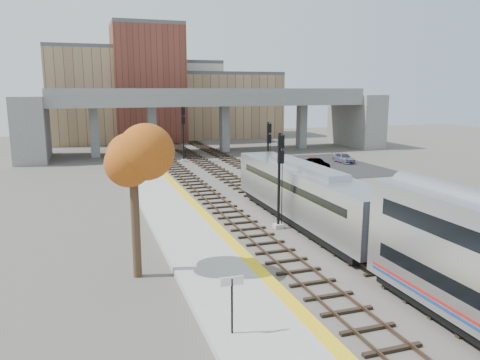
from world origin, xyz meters
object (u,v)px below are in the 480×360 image
object	(u,v)px
signal_mast_far	(183,134)
car_a	(315,163)
locomotive	(304,193)
car_b	(317,164)
tree	(133,166)
signal_mast_mid	(268,158)
car_c	(344,158)
signal_mast_near	(279,183)

from	to	relation	value
signal_mast_far	car_a	world-z (taller)	signal_mast_far
locomotive	car_a	size ratio (longest dim) A/B	5.10
car_b	locomotive	bearing A→B (deg)	-132.82
tree	car_a	world-z (taller)	tree
car_a	signal_mast_far	bearing A→B (deg)	153.41
signal_mast_mid	car_a	size ratio (longest dim) A/B	1.71
signal_mast_far	car_a	bearing A→B (deg)	-36.60
car_c	signal_mast_near	bearing A→B (deg)	-128.05
locomotive	signal_mast_far	distance (m)	31.32
locomotive	car_c	xyz separation A→B (m)	(17.40, 23.76, -1.66)
locomotive	signal_mast_mid	bearing A→B (deg)	80.39
signal_mast_near	signal_mast_mid	size ratio (longest dim) A/B	1.03
signal_mast_far	car_c	size ratio (longest dim) A/B	1.80
locomotive	car_c	distance (m)	29.50
car_a	signal_mast_near	bearing A→B (deg)	-113.03
tree	car_c	distance (m)	42.19
car_c	tree	bearing A→B (deg)	-134.24
car_a	car_b	xyz separation A→B (m)	(0.09, -0.33, -0.05)
signal_mast_near	signal_mast_mid	distance (m)	12.88
car_b	signal_mast_far	bearing A→B (deg)	129.83
signal_mast_near	car_b	size ratio (longest dim) A/B	1.86
tree	car_a	size ratio (longest dim) A/B	2.07
locomotive	car_b	xyz separation A→B (m)	(11.86, 20.59, -1.65)
signal_mast_far	tree	distance (m)	38.45
signal_mast_near	signal_mast_far	size ratio (longest dim) A/B	0.92
signal_mast_mid	car_a	distance (m)	13.56
car_a	car_c	xyz separation A→B (m)	(5.64, 2.84, -0.06)
signal_mast_near	tree	bearing A→B (deg)	-152.01
signal_mast_far	car_b	distance (m)	17.79
signal_mast_mid	car_a	bearing A→B (deg)	43.00
signal_mast_near	car_c	distance (m)	31.15
signal_mast_near	signal_mast_far	distance (m)	31.62
car_c	signal_mast_mid	bearing A→B (deg)	-141.33
car_a	car_c	size ratio (longest dim) A/B	0.94
signal_mast_near	tree	distance (m)	11.80
signal_mast_far	car_a	xyz separation A→B (m)	(13.87, -10.30, -2.92)
signal_mast_far	car_b	size ratio (longest dim) A/B	2.03
signal_mast_mid	locomotive	bearing A→B (deg)	-99.61
signal_mast_mid	signal_mast_far	size ratio (longest dim) A/B	0.89
locomotive	signal_mast_far	size ratio (longest dim) A/B	2.65
locomotive	signal_mast_mid	distance (m)	12.00
tree	car_c	world-z (taller)	tree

